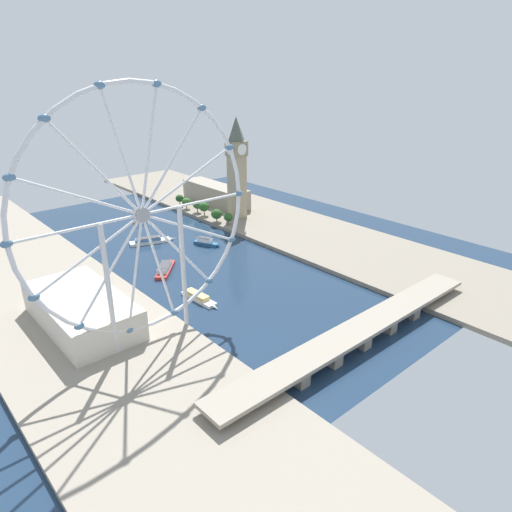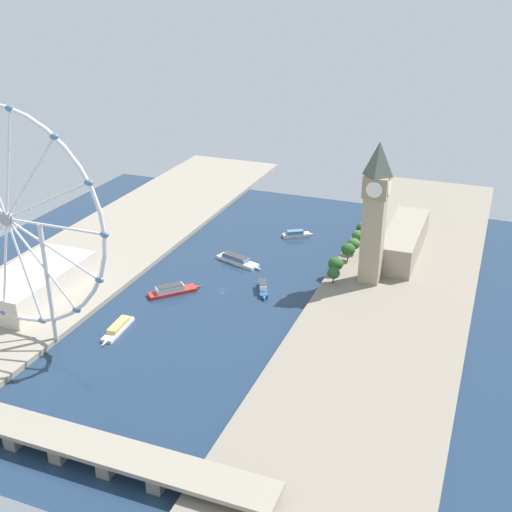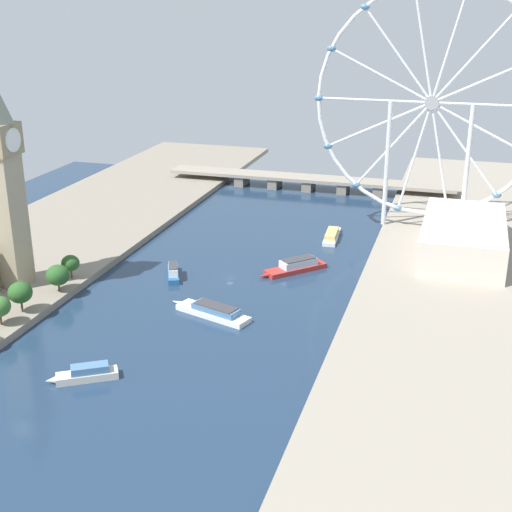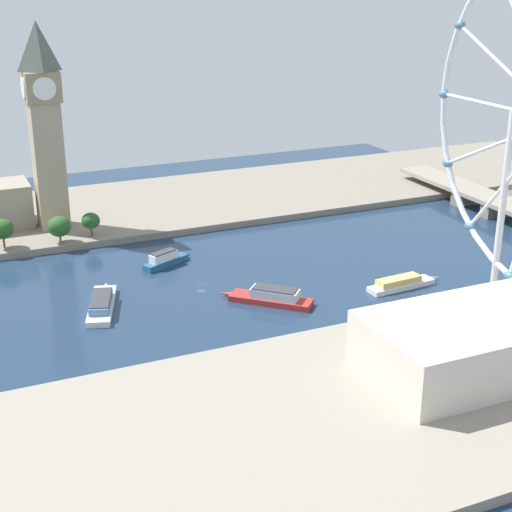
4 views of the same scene
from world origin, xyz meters
TOP-DOWN VIEW (x-y plane):
  - ground_plane at (0.00, 0.00)m, footprint 371.93×371.93m
  - riverbank_left at (-100.97, 0.00)m, footprint 90.00×520.00m
  - riverbank_right at (100.97, 0.00)m, footprint 90.00×520.00m
  - clock_tower at (-82.82, -38.74)m, footprint 15.39×15.39m
  - parliament_block at (-95.09, -87.95)m, footprint 22.00×82.42m
  - tree_row_embankment at (-62.61, -64.47)m, footprint 12.43×84.25m
  - ferris_wheel at (75.77, 88.93)m, footprint 118.26×3.20m
  - riverside_hall at (97.08, 52.96)m, footprint 36.99×73.92m
  - river_bridge at (0.00, 157.18)m, footprint 183.93×16.98m
  - tour_boat_0 at (-24.49, -5.92)m, footprint 12.92×22.97m
  - tour_boat_1 at (25.90, 16.60)m, footprint 27.20×28.48m
  - tour_boat_2 at (-16.67, -96.57)m, footprint 21.87×15.68m
  - tour_boat_3 at (6.30, -39.08)m, footprint 36.62×17.44m
  - tour_boat_4 at (32.75, 66.21)m, footprint 8.17×31.54m

SIDE VIEW (x-z plane):
  - ground_plane at x=0.00m, z-range 0.00..0.00m
  - riverbank_left at x=-100.97m, z-range 0.00..3.00m
  - riverbank_right at x=100.97m, z-range 0.00..3.00m
  - tour_boat_4 at x=32.75m, z-range -0.35..3.94m
  - tour_boat_3 at x=6.30m, z-range -0.45..4.47m
  - tour_boat_2 at x=-16.67m, z-range -0.46..4.60m
  - tour_boat_1 at x=25.90m, z-range -0.59..5.32m
  - tour_boat_0 at x=-24.49m, z-range -0.62..5.56m
  - river_bridge at x=0.00m, z-range 1.85..10.22m
  - tree_row_embankment at x=-62.61m, z-range 4.17..16.46m
  - riverside_hall at x=97.08m, z-range 3.00..19.39m
  - parliament_block at x=-95.09m, z-range 3.00..21.83m
  - clock_tower at x=-82.82m, z-range 4.74..92.71m
  - ferris_wheel at x=75.77m, z-range 5.64..128.05m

